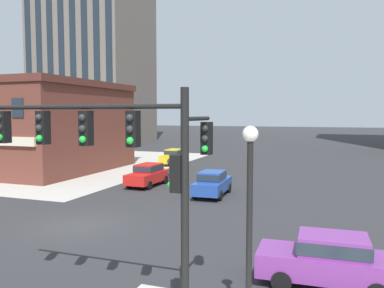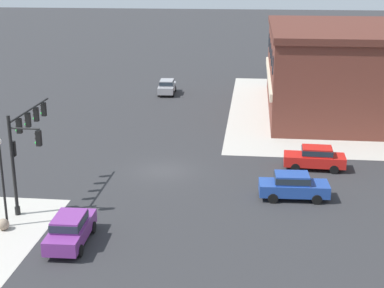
{
  "view_description": "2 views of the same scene",
  "coord_description": "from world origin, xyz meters",
  "px_view_note": "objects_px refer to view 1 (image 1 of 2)",
  "views": [
    {
      "loc": [
        11.74,
        -16.1,
        5.51
      ],
      "look_at": [
        4.33,
        4.48,
        3.85
      ],
      "focal_mm": 36.85,
      "sensor_mm": 36.0,
      "label": 1
    },
    {
      "loc": [
        38.14,
        6.33,
        14.26
      ],
      "look_at": [
        6.62,
        2.85,
        4.22
      ],
      "focal_mm": 52.88,
      "sensor_mm": 36.0,
      "label": 2
    }
  ],
  "objects_px": {
    "traffic_signal_main": "(128,163)",
    "car_main_southbound_near": "(329,258)",
    "car_main_southbound_far": "(174,156)",
    "car_parked_curb": "(148,174)",
    "car_main_northbound_near": "(212,182)",
    "street_lamp_corner_near": "(250,212)"
  },
  "relations": [
    {
      "from": "car_parked_curb",
      "to": "car_main_northbound_near",
      "type": "bearing_deg",
      "value": -18.57
    },
    {
      "from": "traffic_signal_main",
      "to": "car_main_southbound_near",
      "type": "height_order",
      "value": "traffic_signal_main"
    },
    {
      "from": "car_main_northbound_near",
      "to": "car_main_southbound_far",
      "type": "xyz_separation_m",
      "value": [
        -8.76,
        14.47,
        0.0
      ]
    },
    {
      "from": "street_lamp_corner_near",
      "to": "car_main_southbound_near",
      "type": "xyz_separation_m",
      "value": [
        1.72,
        4.32,
        -2.39
      ]
    },
    {
      "from": "car_main_southbound_near",
      "to": "car_parked_curb",
      "type": "bearing_deg",
      "value": 133.39
    },
    {
      "from": "car_main_southbound_near",
      "to": "car_main_southbound_far",
      "type": "height_order",
      "value": "same"
    },
    {
      "from": "car_main_southbound_near",
      "to": "car_parked_curb",
      "type": "height_order",
      "value": "same"
    },
    {
      "from": "traffic_signal_main",
      "to": "car_main_southbound_near",
      "type": "relative_size",
      "value": 1.45
    },
    {
      "from": "car_main_southbound_near",
      "to": "car_main_southbound_far",
      "type": "xyz_separation_m",
      "value": [
        -16.33,
        26.64,
        0.0
      ]
    },
    {
      "from": "car_main_southbound_far",
      "to": "car_main_southbound_near",
      "type": "bearing_deg",
      "value": -58.48
    },
    {
      "from": "car_main_northbound_near",
      "to": "street_lamp_corner_near",
      "type": "bearing_deg",
      "value": -70.46
    },
    {
      "from": "traffic_signal_main",
      "to": "car_main_northbound_near",
      "type": "relative_size",
      "value": 1.44
    },
    {
      "from": "traffic_signal_main",
      "to": "car_main_southbound_near",
      "type": "bearing_deg",
      "value": 40.61
    },
    {
      "from": "car_parked_curb",
      "to": "street_lamp_corner_near",
      "type": "bearing_deg",
      "value": -57.79
    },
    {
      "from": "traffic_signal_main",
      "to": "car_main_northbound_near",
      "type": "distance_m",
      "value": 16.91
    },
    {
      "from": "street_lamp_corner_near",
      "to": "car_parked_curb",
      "type": "relative_size",
      "value": 1.18
    },
    {
      "from": "traffic_signal_main",
      "to": "street_lamp_corner_near",
      "type": "height_order",
      "value": "traffic_signal_main"
    },
    {
      "from": "car_main_southbound_far",
      "to": "car_main_northbound_near",
      "type": "bearing_deg",
      "value": -58.81
    },
    {
      "from": "car_main_northbound_near",
      "to": "car_main_southbound_far",
      "type": "relative_size",
      "value": 1.02
    },
    {
      "from": "street_lamp_corner_near",
      "to": "car_main_northbound_near",
      "type": "height_order",
      "value": "street_lamp_corner_near"
    },
    {
      "from": "street_lamp_corner_near",
      "to": "car_main_southbound_near",
      "type": "height_order",
      "value": "street_lamp_corner_near"
    },
    {
      "from": "car_main_southbound_far",
      "to": "car_parked_curb",
      "type": "relative_size",
      "value": 0.99
    }
  ]
}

